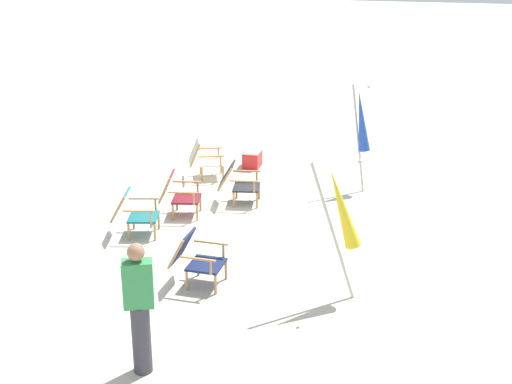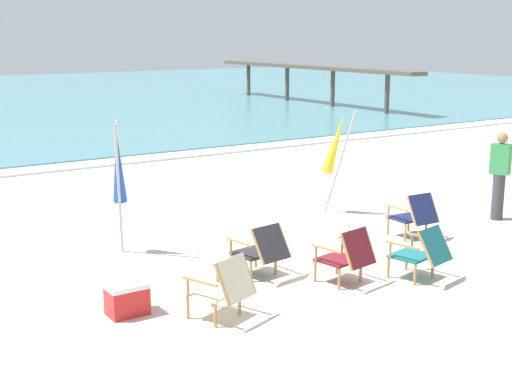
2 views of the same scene
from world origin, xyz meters
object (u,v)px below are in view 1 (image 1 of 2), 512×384
beach_chair_front_right (237,182)px  umbrella_furled_blue (361,122)px  umbrella_furled_yellow (342,210)px  beach_chair_mid_center (195,257)px  beach_chair_back_left (133,211)px  cooler_box (252,158)px  beach_chair_back_right (204,158)px  beach_chair_far_center (178,193)px  person_near_chairs (139,308)px

beach_chair_front_right → umbrella_furled_blue: 2.63m
umbrella_furled_blue → umbrella_furled_yellow: bearing=1.8°
beach_chair_mid_center → beach_chair_back_left: beach_chair_mid_center is taller
umbrella_furled_blue → cooler_box: size_ratio=4.30×
beach_chair_back_right → cooler_box: 1.23m
umbrella_furled_blue → cooler_box: 2.79m
beach_chair_front_right → umbrella_furled_blue: size_ratio=0.40×
beach_chair_far_center → beach_chair_mid_center: (2.40, 1.10, -0.00)m
beach_chair_far_center → beach_chair_back_right: beach_chair_back_right is taller
beach_chair_back_right → person_near_chairs: 6.82m
beach_chair_back_right → beach_chair_front_right: (1.23, 1.03, -0.01)m
beach_chair_front_right → umbrella_furled_blue: (-1.22, 2.13, 0.95)m
umbrella_furled_blue → cooler_box: bearing=-111.3°
person_near_chairs → beach_chair_back_right: bearing=-169.0°
umbrella_furled_blue → beach_chair_mid_center: bearing=-23.4°
umbrella_furled_blue → person_near_chairs: (6.67, -1.86, -0.54)m
beach_chair_far_center → umbrella_furled_blue: umbrella_furled_blue is taller
beach_chair_far_center → umbrella_furled_yellow: size_ratio=0.40×
beach_chair_front_right → cooler_box: bearing=-174.0°
person_near_chairs → umbrella_furled_blue: bearing=164.4°
beach_chair_mid_center → beach_chair_back_right: bearing=-164.5°
beach_chair_far_center → person_near_chairs: (4.63, 1.15, 0.41)m
beach_chair_mid_center → person_near_chairs: 2.26m
beach_chair_back_left → umbrella_furled_yellow: size_ratio=0.43×
beach_chair_front_right → beach_chair_back_left: size_ratio=0.97×
beach_chair_front_right → beach_chair_mid_center: 3.24m
beach_chair_back_right → beach_chair_mid_center: beach_chair_back_right is taller
person_near_chairs → cooler_box: 7.63m
beach_chair_back_left → person_near_chairs: bearing=23.7°
beach_chair_back_left → beach_chair_front_right: bearing=143.6°
beach_chair_back_right → umbrella_furled_yellow: (4.43, 3.30, 0.90)m
umbrella_furled_yellow → umbrella_furled_blue: 4.42m
beach_chair_front_right → person_near_chairs: size_ratio=0.51×
umbrella_furled_blue → beach_chair_far_center: bearing=-55.9°
umbrella_furled_yellow → beach_chair_far_center: bearing=-126.9°
beach_chair_back_right → beach_chair_front_right: bearing=39.9°
beach_chair_back_right → beach_chair_front_right: size_ratio=1.03×
beach_chair_back_left → umbrella_furled_yellow: (1.39, 3.60, 0.91)m
beach_chair_front_right → cooler_box: 2.16m
beach_chair_mid_center → beach_chair_back_left: size_ratio=0.91×
beach_chair_back_right → person_near_chairs: size_ratio=0.53×
beach_chair_back_right → beach_chair_back_left: size_ratio=0.99×
beach_chair_front_right → beach_chair_back_left: beach_chair_back_left is taller
umbrella_furled_yellow → person_near_chairs: umbrella_furled_yellow is taller
beach_chair_back_left → cooler_box: bearing=164.3°
cooler_box → beach_chair_back_left: bearing=-15.7°
beach_chair_back_left → umbrella_furled_blue: umbrella_furled_blue is taller
beach_chair_far_center → beach_chair_back_right: size_ratio=0.93×
beach_chair_back_right → beach_chair_back_left: bearing=-5.7°
beach_chair_front_right → beach_chair_back_left: 2.24m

